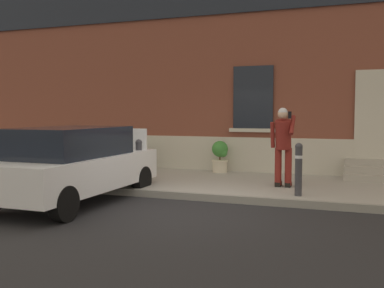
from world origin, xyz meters
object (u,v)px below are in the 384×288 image
(planter_olive, at_px, (73,151))
(planter_charcoal, at_px, (139,154))
(hatchback_car_white, at_px, (73,163))
(person_on_phone, at_px, (283,142))
(bollard_near_person, at_px, (299,167))
(planter_cream, at_px, (220,156))
(bollard_far_left, at_px, (139,161))

(planter_olive, xyz_separation_m, planter_charcoal, (2.35, -0.21, 0.00))
(hatchback_car_white, height_order, planter_olive, hatchback_car_white)
(person_on_phone, bearing_deg, bollard_near_person, -70.58)
(bollard_near_person, relative_size, person_on_phone, 0.60)
(person_on_phone, distance_m, planter_cream, 2.83)
(planter_cream, bearing_deg, hatchback_car_white, -112.08)
(bollard_near_person, height_order, planter_cream, bollard_near_person)
(bollard_far_left, bearing_deg, planter_cream, 69.80)
(bollard_near_person, bearing_deg, planter_olive, 158.72)
(planter_olive, height_order, planter_cream, same)
(hatchback_car_white, relative_size, person_on_phone, 2.34)
(bollard_far_left, relative_size, planter_charcoal, 1.22)
(person_on_phone, xyz_separation_m, planter_olive, (-6.69, 1.87, -0.54))
(planter_cream, bearing_deg, bollard_near_person, -49.27)
(bollard_near_person, xyz_separation_m, person_on_phone, (-0.45, 0.90, 0.43))
(person_on_phone, bearing_deg, planter_cream, 129.16)
(bollard_far_left, bearing_deg, hatchback_car_white, -115.56)
(person_on_phone, height_order, planter_cream, person_on_phone)
(person_on_phone, relative_size, planter_charcoal, 2.02)
(hatchback_car_white, xyz_separation_m, planter_olive, (-2.95, 4.25, -0.18))
(bollard_near_person, bearing_deg, person_on_phone, 116.21)
(person_on_phone, relative_size, planter_olive, 2.02)
(bollard_near_person, xyz_separation_m, planter_charcoal, (-4.79, 2.57, -0.11))
(bollard_near_person, xyz_separation_m, planter_olive, (-7.14, 2.78, -0.11))
(hatchback_car_white, relative_size, planter_charcoal, 4.74)
(bollard_far_left, height_order, person_on_phone, person_on_phone)
(bollard_near_person, bearing_deg, hatchback_car_white, -160.63)
(planter_charcoal, height_order, planter_cream, same)
(person_on_phone, distance_m, planter_charcoal, 4.68)
(person_on_phone, bearing_deg, planter_charcoal, 152.26)
(bollard_near_person, xyz_separation_m, planter_cream, (-2.44, 2.84, -0.11))
(bollard_near_person, bearing_deg, bollard_far_left, 180.00)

